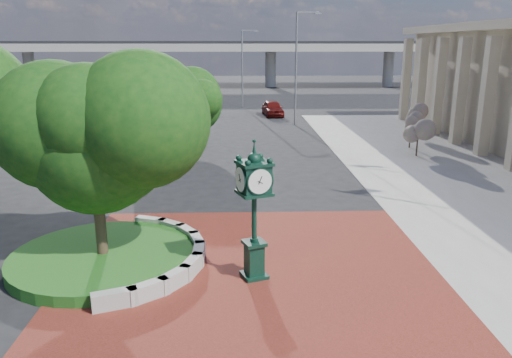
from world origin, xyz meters
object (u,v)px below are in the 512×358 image
object	(u,v)px
post_clock	(254,205)
street_lamp_far	(244,62)
parked_car	(273,108)
street_lamp_near	(299,60)

from	to	relation	value
post_clock	street_lamp_far	xyz separation A→B (m)	(0.20, 44.27, 2.66)
post_clock	street_lamp_far	world-z (taller)	street_lamp_far
post_clock	parked_car	bearing A→B (deg)	85.27
post_clock	street_lamp_near	bearing A→B (deg)	80.91
street_lamp_near	street_lamp_far	size ratio (longest dim) A/B	1.13
parked_car	street_lamp_far	xyz separation A→B (m)	(-2.81, 7.93, 4.28)
post_clock	parked_car	xyz separation A→B (m)	(3.01, 36.34, -1.63)
parked_car	street_lamp_near	distance (m)	7.98
street_lamp_far	street_lamp_near	bearing A→B (deg)	-71.46
street_lamp_near	street_lamp_far	bearing A→B (deg)	108.54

